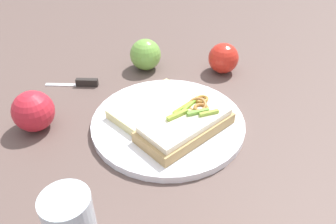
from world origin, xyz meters
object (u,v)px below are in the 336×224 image
at_px(sandwich, 186,124).
at_px(apple_0, 145,55).
at_px(bread_slice_side, 152,106).
at_px(knife, 81,83).
at_px(plate, 168,123).
at_px(apple_1, 33,111).
at_px(apple_4, 223,58).

bearing_deg(sandwich, apple_0, -113.59).
height_order(bread_slice_side, knife, bread_slice_side).
bearing_deg(plate, sandwich, 92.56).
relative_size(sandwich, bread_slice_side, 1.08).
xyz_separation_m(sandwich, apple_1, (0.20, -0.22, 0.01)).
relative_size(plate, apple_1, 3.76).
relative_size(sandwich, apple_1, 2.28).
distance_m(apple_1, apple_4, 0.46).
bearing_deg(apple_0, apple_1, 7.28).
distance_m(bread_slice_side, apple_1, 0.23).
relative_size(bread_slice_side, apple_1, 2.12).
distance_m(plate, apple_0, 0.24).
bearing_deg(knife, apple_1, 72.43).
xyz_separation_m(sandwich, bread_slice_side, (0.00, -0.10, -0.01)).
xyz_separation_m(plate, knife, (0.05, -0.25, 0.00)).
bearing_deg(plate, apple_4, -164.24).
relative_size(bread_slice_side, knife, 1.75).
bearing_deg(knife, sandwich, 144.45).
relative_size(sandwich, knife, 1.88).
xyz_separation_m(apple_0, knife, (0.17, -0.04, -0.03)).
distance_m(apple_0, apple_4, 0.20).
relative_size(plate, bread_slice_side, 1.78).
distance_m(sandwich, knife, 0.31).
bearing_deg(knife, plate, 145.93).
height_order(plate, knife, knife).
bearing_deg(sandwich, apple_1, -47.93).
bearing_deg(plate, apple_1, -40.79).
xyz_separation_m(plate, apple_1, (0.20, -0.17, 0.03)).
bearing_deg(sandwich, plate, -87.76).
height_order(sandwich, knife, sandwich).
bearing_deg(apple_0, apple_4, 133.36).
bearing_deg(apple_4, bread_slice_side, 4.80).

